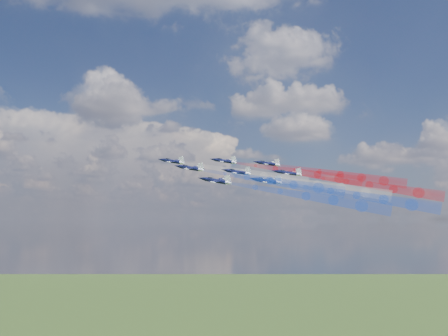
{
  "coord_description": "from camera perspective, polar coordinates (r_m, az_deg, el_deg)",
  "views": [
    {
      "loc": [
        -11.27,
        -161.7,
        112.87
      ],
      "look_at": [
        -8.88,
        -8.57,
        129.06
      ],
      "focal_mm": 38.91,
      "sensor_mm": 36.0,
      "label": 1
    }
  ],
  "objects": [
    {
      "name": "jet_inner_left",
      "position": [
        147.13,
        -4.0,
        -0.01
      ],
      "size": [
        13.07,
        12.02,
        6.1
      ],
      "primitive_type": null,
      "rotation": [
        0.18,
        -0.19,
        1.14
      ],
      "color": "black"
    },
    {
      "name": "trail_rear_left",
      "position": [
        134.5,
        15.32,
        -3.1
      ],
      "size": [
        39.6,
        19.76,
        11.49
      ],
      "primitive_type": null,
      "rotation": [
        0.18,
        -0.19,
        1.14
      ],
      "color": "blue"
    },
    {
      "name": "trail_rear_right",
      "position": [
        152.3,
        16.7,
        -1.95
      ],
      "size": [
        39.6,
        19.76,
        11.49
      ],
      "primitive_type": null,
      "rotation": [
        0.18,
        -0.19,
        1.14
      ],
      "color": "red"
    },
    {
      "name": "trail_inner_right",
      "position": [
        157.96,
        8.46,
        -0.42
      ],
      "size": [
        39.6,
        19.76,
        11.49
      ],
      "primitive_type": null,
      "rotation": [
        0.18,
        -0.19,
        1.14
      ],
      "color": "red"
    },
    {
      "name": "trail_outer_left",
      "position": [
        125.69,
        9.63,
        -3.23
      ],
      "size": [
        39.6,
        19.76,
        11.49
      ],
      "primitive_type": null,
      "rotation": [
        0.18,
        -0.19,
        1.14
      ],
      "color": "blue"
    },
    {
      "name": "jet_center_third",
      "position": [
        151.9,
        1.55,
        -0.47
      ],
      "size": [
        13.07,
        12.02,
        6.1
      ],
      "primitive_type": null,
      "rotation": [
        0.18,
        -0.19,
        1.14
      ],
      "color": "black"
    },
    {
      "name": "jet_inner_right",
      "position": [
        165.97,
        0.0,
        0.83
      ],
      "size": [
        13.07,
        12.02,
        6.1
      ],
      "primitive_type": null,
      "rotation": [
        0.18,
        -0.19,
        1.14
      ],
      "color": "black"
    },
    {
      "name": "jet_lead",
      "position": [
        163.2,
        -6.11,
        0.79
      ],
      "size": [
        13.07,
        12.02,
        6.1
      ],
      "primitive_type": null,
      "rotation": [
        0.18,
        -0.19,
        1.14
      ],
      "color": "black"
    },
    {
      "name": "jet_outer_left",
      "position": [
        133.5,
        -0.97,
        -1.51
      ],
      "size": [
        13.07,
        12.02,
        6.1
      ],
      "primitive_type": null,
      "rotation": [
        0.18,
        -0.19,
        1.14
      ],
      "color": "black"
    },
    {
      "name": "jet_outer_right",
      "position": [
        170.71,
        5.12,
        0.53
      ],
      "size": [
        13.07,
        12.02,
        6.1
      ],
      "primitive_type": null,
      "rotation": [
        0.18,
        -0.19,
        1.14
      ],
      "color": "black"
    },
    {
      "name": "trail_inner_left",
      "position": [
        137.71,
        5.41,
        -1.5
      ],
      "size": [
        39.6,
        19.76,
        11.49
      ],
      "primitive_type": null,
      "rotation": [
        0.18,
        -0.19,
        1.14
      ],
      "color": "blue"
    },
    {
      "name": "jet_rear_right",
      "position": [
        156.86,
        7.51,
        -0.59
      ],
      "size": [
        13.07,
        12.02,
        6.1
      ],
      "primitive_type": null,
      "rotation": [
        0.18,
        -0.19,
        1.14
      ],
      "color": "black"
    },
    {
      "name": "trail_lead",
      "position": [
        152.66,
        2.21,
        -0.49
      ],
      "size": [
        39.6,
        19.76,
        11.49
      ],
      "primitive_type": null,
      "rotation": [
        0.18,
        -0.19,
        1.14
      ],
      "color": "white"
    },
    {
      "name": "jet_rear_left",
      "position": [
        139.83,
        5.02,
        -1.52
      ],
      "size": [
        13.07,
        12.02,
        6.1
      ],
      "primitive_type": null,
      "rotation": [
        0.18,
        -0.19,
        1.14
      ],
      "color": "black"
    },
    {
      "name": "trail_center_third",
      "position": [
        144.81,
        10.9,
        -1.91
      ],
      "size": [
        39.6,
        19.76,
        11.49
      ],
      "primitive_type": null,
      "rotation": [
        0.18,
        -0.19,
        1.14
      ],
      "color": "white"
    },
    {
      "name": "trail_outer_right",
      "position": [
        164.88,
        13.5,
        -0.69
      ],
      "size": [
        39.6,
        19.76,
        11.49
      ],
      "primitive_type": null,
      "rotation": [
        0.18,
        -0.19,
        1.14
      ],
      "color": "red"
    }
  ]
}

